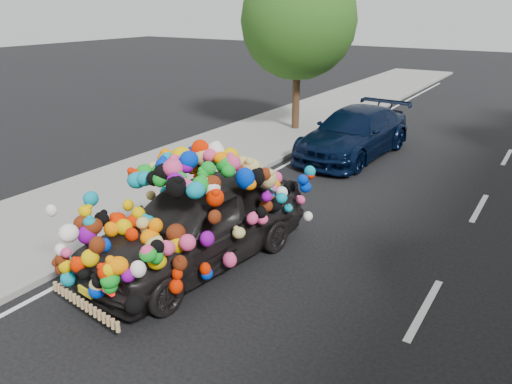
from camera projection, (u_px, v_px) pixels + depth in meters
ground at (239, 253)px, 9.82m from camera, size 100.00×100.00×0.00m
sidewalk at (90, 206)px, 11.94m from camera, size 4.00×60.00×0.12m
kerb at (151, 224)px, 10.97m from camera, size 0.15×60.00×0.13m
lane_markings at (424, 309)px, 8.03m from camera, size 6.00×50.00×0.01m
tree_near_sidewalk at (298, 21)px, 17.80m from camera, size 4.20×4.20×6.13m
plush_art_car at (197, 205)px, 9.09m from camera, size 2.90×5.17×2.25m
navy_sedan at (354, 133)px, 15.83m from camera, size 2.46×5.31×1.50m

